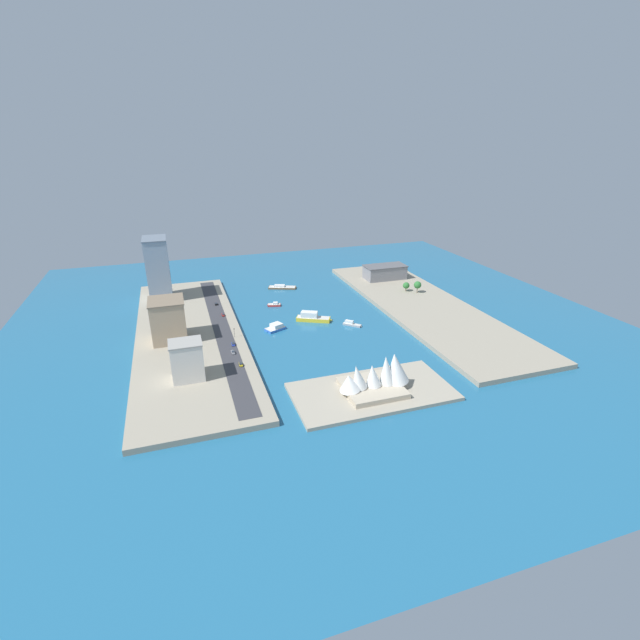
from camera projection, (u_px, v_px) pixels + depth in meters
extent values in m
plane|color=#23668E|center=(315.00, 322.00, 337.81)|extent=(440.00, 440.00, 0.00)
cube|color=#9E937F|center=(423.00, 306.00, 363.91)|extent=(70.00, 240.00, 3.23)
cube|color=#9E937F|center=(189.00, 335.00, 310.47)|extent=(70.00, 240.00, 3.23)
cube|color=#A89E89|center=(372.00, 392.00, 243.50)|extent=(86.82, 44.47, 2.00)
cube|color=#38383D|center=(222.00, 329.00, 316.34)|extent=(11.61, 228.00, 0.15)
cube|color=red|center=(274.00, 305.00, 368.47)|extent=(11.23, 7.35, 1.55)
cone|color=red|center=(267.00, 305.00, 368.20)|extent=(1.71, 1.71, 1.40)
cube|color=white|center=(275.00, 303.00, 367.91)|extent=(4.48, 4.22, 1.66)
cube|color=beige|center=(274.00, 304.00, 368.16)|extent=(10.78, 7.05, 0.10)
cube|color=#999EA3|center=(352.00, 325.00, 330.33)|extent=(12.50, 12.36, 1.34)
cone|color=#999EA3|center=(361.00, 326.00, 327.39)|extent=(1.70, 1.70, 1.21)
cube|color=white|center=(349.00, 322.00, 330.59)|extent=(6.12, 6.07, 2.32)
cube|color=beige|center=(352.00, 324.00, 330.06)|extent=(12.00, 11.86, 0.10)
cube|color=blue|center=(275.00, 329.00, 323.09)|extent=(16.23, 13.20, 1.69)
cone|color=blue|center=(267.00, 332.00, 318.42)|extent=(2.00, 2.00, 1.52)
cube|color=white|center=(276.00, 325.00, 322.94)|extent=(9.55, 9.29, 2.89)
cube|color=beige|center=(275.00, 328.00, 322.75)|extent=(15.58, 12.67, 0.10)
cube|color=yellow|center=(313.00, 319.00, 338.51)|extent=(25.72, 17.89, 2.91)
cone|color=yellow|center=(331.00, 320.00, 336.68)|extent=(3.52, 3.52, 2.62)
cube|color=white|center=(309.00, 314.00, 337.57)|extent=(13.63, 10.89, 4.27)
cube|color=beige|center=(313.00, 317.00, 337.94)|extent=(24.69, 17.17, 0.10)
cube|color=brown|center=(282.00, 288.00, 410.84)|extent=(25.82, 15.82, 1.51)
cone|color=brown|center=(296.00, 288.00, 410.30)|extent=(1.75, 1.75, 1.36)
cube|color=white|center=(280.00, 286.00, 410.32)|extent=(10.41, 7.60, 1.75)
cube|color=beige|center=(282.00, 287.00, 410.53)|extent=(24.78, 15.19, 0.10)
cube|color=tan|center=(168.00, 321.00, 295.46)|extent=(21.57, 23.35, 27.32)
cube|color=#7C6B55|center=(165.00, 300.00, 290.11)|extent=(22.43, 24.28, 0.80)
cube|color=gray|center=(385.00, 272.00, 426.15)|extent=(37.85, 18.94, 12.04)
cube|color=#59595C|center=(385.00, 266.00, 423.70)|extent=(39.37, 19.69, 0.80)
cube|color=#8C9EB2|center=(158.00, 269.00, 367.19)|extent=(17.68, 26.98, 50.12)
cube|color=slate|center=(154.00, 238.00, 357.49)|extent=(18.39, 28.06, 0.80)
cube|color=silver|center=(187.00, 361.00, 248.63)|extent=(17.18, 14.45, 21.62)
cube|color=#9D9992|center=(185.00, 343.00, 244.36)|extent=(17.87, 15.03, 0.80)
cylinder|color=black|center=(232.00, 344.00, 293.43)|extent=(0.28, 0.65, 0.64)
cylinder|color=black|center=(234.00, 343.00, 293.88)|extent=(0.28, 0.65, 0.64)
cylinder|color=black|center=(232.00, 346.00, 290.37)|extent=(0.28, 0.65, 0.64)
cylinder|color=black|center=(235.00, 345.00, 290.82)|extent=(0.28, 0.65, 0.64)
cube|color=blue|center=(233.00, 344.00, 292.03)|extent=(2.20, 5.00, 0.71)
cube|color=#262D38|center=(233.00, 343.00, 291.56)|extent=(1.87, 2.83, 0.61)
cylinder|color=black|center=(222.00, 315.00, 340.99)|extent=(0.25, 0.64, 0.64)
cylinder|color=black|center=(224.00, 314.00, 341.45)|extent=(0.25, 0.64, 0.64)
cylinder|color=black|center=(222.00, 316.00, 337.92)|extent=(0.25, 0.64, 0.64)
cylinder|color=black|center=(224.00, 316.00, 338.38)|extent=(0.25, 0.64, 0.64)
cube|color=red|center=(223.00, 315.00, 339.56)|extent=(1.79, 5.02, 0.85)
cube|color=#262D38|center=(223.00, 314.00, 339.10)|extent=(1.56, 2.82, 0.45)
cylinder|color=black|center=(215.00, 304.00, 362.65)|extent=(0.26, 0.64, 0.64)
cylinder|color=black|center=(217.00, 304.00, 363.17)|extent=(0.26, 0.64, 0.64)
cylinder|color=black|center=(215.00, 305.00, 360.01)|extent=(0.26, 0.64, 0.64)
cylinder|color=black|center=(218.00, 305.00, 360.53)|extent=(0.26, 0.64, 0.64)
cube|color=black|center=(216.00, 304.00, 361.49)|extent=(2.00, 4.33, 0.73)
cube|color=#262D38|center=(216.00, 303.00, 361.06)|extent=(1.74, 2.43, 0.52)
cylinder|color=black|center=(231.00, 352.00, 282.17)|extent=(0.28, 0.65, 0.64)
cylinder|color=black|center=(234.00, 351.00, 282.71)|extent=(0.28, 0.65, 0.64)
cylinder|color=black|center=(232.00, 354.00, 279.31)|extent=(0.28, 0.65, 0.64)
cylinder|color=black|center=(235.00, 354.00, 279.85)|extent=(0.28, 0.65, 0.64)
cube|color=#B7B7BC|center=(233.00, 352.00, 280.89)|extent=(2.06, 4.82, 0.81)
cube|color=#262D38|center=(233.00, 352.00, 280.44)|extent=(1.74, 2.73, 0.48)
cylinder|color=black|center=(239.00, 364.00, 267.26)|extent=(0.27, 0.65, 0.64)
cylinder|color=black|center=(242.00, 364.00, 267.73)|extent=(0.27, 0.65, 0.64)
cylinder|color=black|center=(240.00, 366.00, 264.55)|extent=(0.27, 0.65, 0.64)
cylinder|color=black|center=(243.00, 366.00, 265.01)|extent=(0.27, 0.65, 0.64)
cube|color=yellow|center=(241.00, 365.00, 266.03)|extent=(2.10, 4.44, 0.75)
cube|color=#262D38|center=(241.00, 364.00, 265.58)|extent=(1.80, 2.50, 0.60)
cylinder|color=black|center=(234.00, 333.00, 302.89)|extent=(0.18, 0.18, 5.50)
cube|color=black|center=(234.00, 329.00, 301.65)|extent=(0.36, 0.36, 1.00)
sphere|color=red|center=(234.00, 329.00, 301.51)|extent=(0.24, 0.24, 0.24)
sphere|color=yellow|center=(234.00, 329.00, 301.65)|extent=(0.24, 0.24, 0.24)
sphere|color=green|center=(234.00, 330.00, 301.78)|extent=(0.24, 0.24, 0.24)
cube|color=#BCAD93|center=(372.00, 388.00, 242.54)|extent=(31.11, 29.13, 3.00)
cone|color=white|center=(396.00, 367.00, 242.59)|extent=(15.60, 13.01, 19.08)
cone|color=white|center=(386.00, 370.00, 241.17)|extent=(10.51, 8.87, 17.17)
cone|color=white|center=(373.00, 375.00, 239.63)|extent=(10.10, 8.70, 13.26)
cone|color=white|center=(358.00, 377.00, 236.85)|extent=(10.84, 8.19, 15.05)
cone|color=white|center=(349.00, 382.00, 236.44)|extent=(13.03, 11.74, 10.44)
cylinder|color=brown|center=(406.00, 290.00, 393.11)|extent=(0.50, 0.50, 2.89)
sphere|color=#2D7233|center=(406.00, 286.00, 391.68)|extent=(5.72, 5.72, 5.72)
cylinder|color=brown|center=(417.00, 290.00, 389.16)|extent=(0.50, 0.50, 4.47)
sphere|color=#2D7233|center=(418.00, 285.00, 387.33)|extent=(6.39, 6.39, 6.39)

